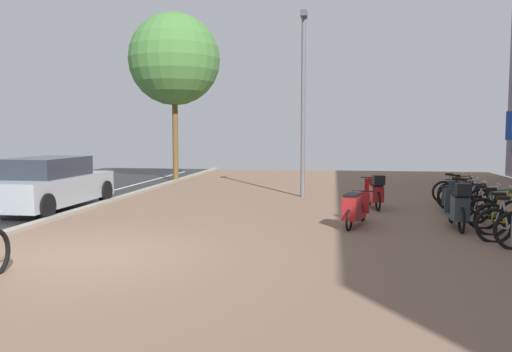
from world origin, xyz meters
The scene contains 17 objects.
ground centered at (1.43, 0.00, -0.02)m, with size 21.00×40.00×0.13m.
bicycle_rack_01 centered at (7.41, 2.21, 0.33)m, with size 1.32×0.48×0.94m.
bicycle_rack_02 centered at (7.57, 2.89, 0.33)m, with size 1.32×0.48×0.93m.
bicycle_rack_03 centered at (7.59, 3.58, 0.34)m, with size 1.34×0.48×0.96m.
bicycle_rack_04 centered at (7.58, 4.26, 0.33)m, with size 1.29×0.48×0.94m.
bicycle_rack_05 centered at (7.46, 4.95, 0.33)m, with size 1.32×0.48×0.93m.
bicycle_rack_06 centered at (7.49, 5.63, 0.34)m, with size 1.31×0.48×0.97m.
bicycle_rack_07 centered at (7.51, 6.32, 0.33)m, with size 1.30×0.48×0.93m.
bicycle_rack_08 centered at (7.66, 7.00, 0.34)m, with size 1.30×0.53×0.96m.
bicycle_rack_09 centered at (7.61, 7.69, 0.33)m, with size 1.29×0.48×0.94m.
scooter_near centered at (7.14, 6.00, 0.38)m, with size 0.80×1.67×0.81m.
scooter_mid centered at (5.23, 6.23, 0.44)m, with size 0.56×1.75×0.96m.
scooter_far centered at (4.58, 3.42, 0.40)m, with size 0.75×1.73×0.78m.
scooter_extra centered at (6.74, 3.48, 0.47)m, with size 0.52×1.82×1.05m.
parked_car_near centered at (-3.42, 4.84, 0.66)m, with size 1.85×4.21×1.39m.
lamp_post centered at (3.14, 8.44, 3.21)m, with size 0.20×0.52×5.79m.
street_tree centered at (-2.44, 12.84, 5.04)m, with size 3.76×3.76×6.93m.
Camera 1 is at (4.13, -7.72, 2.05)m, focal length 35.77 mm.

